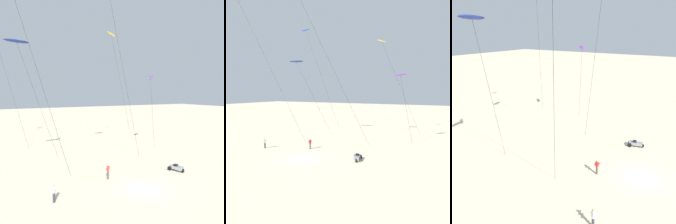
# 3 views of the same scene
# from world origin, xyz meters

# --- Properties ---
(ground_plane) EXTENTS (260.00, 260.00, 0.00)m
(ground_plane) POSITION_xyz_m (0.00, 0.00, 0.00)
(ground_plane) COLOR beige
(kite_yellow) EXTENTS (8.51, 5.76, 19.57)m
(kite_yellow) POSITION_xyz_m (6.33, 18.08, 18.39)
(kite_yellow) COLOR yellow
(kite_yellow) RESTS_ON ground
(kite_navy) EXTENTS (7.51, 4.95, 15.69)m
(kite_navy) POSITION_xyz_m (-9.92, 11.35, 15.36)
(kite_navy) COLOR navy
(kite_navy) RESTS_ON ground
(kite_purple) EXTENTS (3.29, 2.51, 12.38)m
(kite_purple) POSITION_xyz_m (10.57, 13.05, 11.96)
(kite_purple) COLOR purple
(kite_purple) RESTS_ON ground
(kite_flyer_nearest) EXTENTS (0.65, 0.67, 1.67)m
(kite_flyer_nearest) POSITION_xyz_m (-1.83, 4.19, 0.89)
(kite_flyer_nearest) COLOR #4C4738
(kite_flyer_nearest) RESTS_ON ground
(kite_flyer_middle) EXTENTS (0.71, 0.72, 1.67)m
(kite_flyer_middle) POSITION_xyz_m (-8.72, 1.24, 0.89)
(kite_flyer_middle) COLOR #33333D
(kite_flyer_middle) RESTS_ON ground
(beach_buggy) EXTENTS (1.21, 2.12, 0.82)m
(beach_buggy) POSITION_xyz_m (6.84, 2.76, 0.43)
(beach_buggy) COLOR gray
(beach_buggy) RESTS_ON ground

